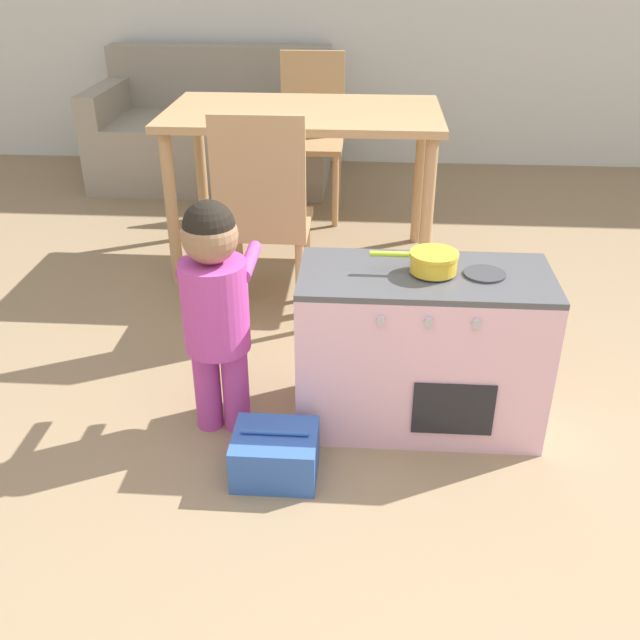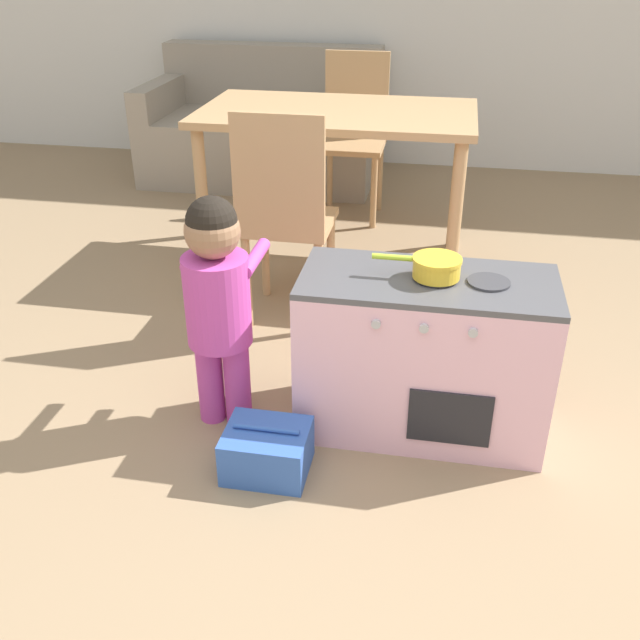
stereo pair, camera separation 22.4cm
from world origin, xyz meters
name	(u,v)px [view 1 (the left image)]	position (x,y,z in m)	size (l,w,h in m)	color
play_kitchen	(420,349)	(0.12, 0.98, 0.28)	(0.80, 0.38, 0.56)	#EAB2C6
toy_pot	(433,260)	(0.13, 0.98, 0.60)	(0.27, 0.15, 0.06)	yellow
child_figure	(215,297)	(-0.54, 0.90, 0.49)	(0.23, 0.34, 0.81)	#BC429E
toy_basket	(275,454)	(-0.33, 0.66, 0.08)	(0.26, 0.22, 0.17)	#335BB2
dining_table	(303,131)	(-0.39, 2.29, 0.67)	(1.28, 0.74, 0.77)	tan
dining_chair_near	(264,217)	(-0.49, 1.64, 0.48)	(0.36, 0.36, 0.91)	tan
dining_chair_far	(311,132)	(-0.41, 3.02, 0.48)	(0.36, 0.36, 0.91)	tan
couch	(216,133)	(-1.11, 3.68, 0.30)	(1.51, 0.88, 0.82)	gray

